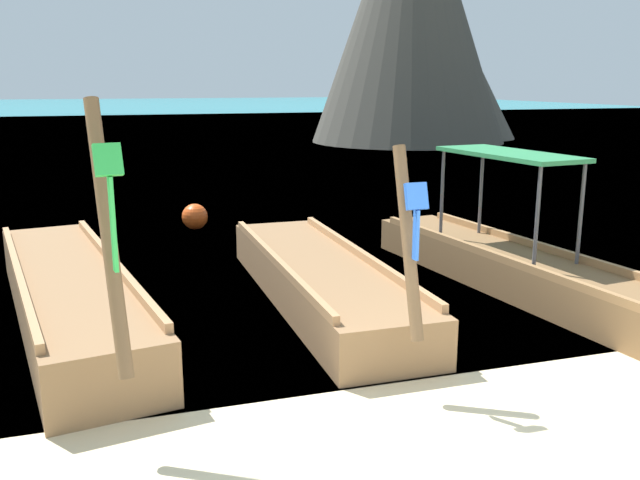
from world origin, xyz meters
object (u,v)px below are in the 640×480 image
(longtail_boat_blue_ribbon, at_px, (320,280))
(longtail_boat_green_ribbon, at_px, (70,296))
(mooring_buoy_near, at_px, (195,217))
(karst_rock, at_px, (416,8))
(longtail_boat_pink_ribbon, at_px, (545,277))

(longtail_boat_blue_ribbon, bearing_deg, longtail_boat_green_ribbon, 177.34)
(mooring_buoy_near, bearing_deg, longtail_boat_green_ribbon, -113.37)
(longtail_boat_blue_ribbon, relative_size, karst_rock, 0.43)
(longtail_boat_pink_ribbon, bearing_deg, mooring_buoy_near, 123.14)
(longtail_boat_pink_ribbon, relative_size, karst_rock, 0.57)
(longtail_boat_blue_ribbon, height_order, mooring_buoy_near, longtail_boat_blue_ribbon)
(longtail_boat_blue_ribbon, bearing_deg, karst_rock, 62.17)
(longtail_boat_green_ribbon, height_order, mooring_buoy_near, longtail_boat_green_ribbon)
(karst_rock, bearing_deg, longtail_boat_green_ribbon, -123.84)
(longtail_boat_blue_ribbon, distance_m, mooring_buoy_near, 5.20)
(longtail_boat_green_ribbon, bearing_deg, longtail_boat_blue_ribbon, -2.66)
(mooring_buoy_near, bearing_deg, longtail_boat_blue_ribbon, -78.89)
(mooring_buoy_near, bearing_deg, karst_rock, 53.59)
(karst_rock, relative_size, mooring_buoy_near, 25.97)
(longtail_boat_green_ribbon, distance_m, longtail_boat_blue_ribbon, 3.15)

